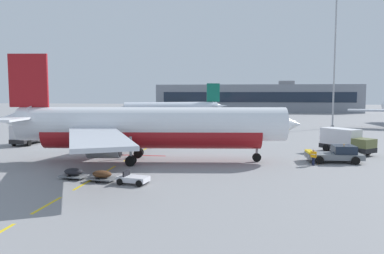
% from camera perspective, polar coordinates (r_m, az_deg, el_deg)
% --- Properties ---
extents(ground, '(400.00, 400.00, 0.00)m').
position_cam_1_polar(ground, '(64.27, 15.32, -1.97)').
color(ground, gray).
extents(apron_paint_markings, '(8.00, 97.04, 0.01)m').
position_cam_1_polar(apron_paint_markings, '(63.69, -4.53, -1.86)').
color(apron_paint_markings, yellow).
rests_on(apron_paint_markings, ground).
extents(airliner_foreground, '(34.82, 34.41, 12.20)m').
position_cam_1_polar(airliner_foreground, '(42.94, -6.84, -0.00)').
color(airliner_foreground, white).
rests_on(airliner_foreground, ground).
extents(pushback_tug, '(6.12, 3.41, 2.08)m').
position_cam_1_polar(pushback_tug, '(45.57, 21.01, -3.87)').
color(pushback_tug, slate).
rests_on(pushback_tug, ground).
extents(airliner_far_center, '(28.89, 27.56, 10.49)m').
position_cam_1_polar(airliner_far_center, '(103.18, -2.84, 2.74)').
color(airliner_far_center, silver).
rests_on(airliner_far_center, ground).
extents(catering_truck, '(2.73, 7.02, 3.14)m').
position_cam_1_polar(catering_truck, '(62.46, -23.50, -0.90)').
color(catering_truck, black).
rests_on(catering_truck, ground).
extents(fuel_service_truck, '(6.28, 6.95, 3.14)m').
position_cam_1_polar(fuel_service_truck, '(52.84, 22.25, -1.89)').
color(fuel_service_truck, black).
rests_on(fuel_service_truck, ground).
extents(ground_power_truck, '(3.22, 7.21, 3.14)m').
position_cam_1_polar(ground_power_truck, '(63.70, 1.59, -0.36)').
color(ground_power_truck, black).
rests_on(ground_power_truck, ground).
extents(baggage_train, '(8.72, 3.20, 1.14)m').
position_cam_1_polar(baggage_train, '(34.40, -13.46, -7.18)').
color(baggage_train, silver).
rests_on(baggage_train, ground).
extents(ground_crew_worker, '(0.58, 0.46, 1.76)m').
position_cam_1_polar(ground_crew_worker, '(42.63, 17.95, -4.24)').
color(ground_crew_worker, '#191E38').
rests_on(ground_crew_worker, ground).
extents(apron_light_mast_far, '(1.80, 1.80, 28.82)m').
position_cam_1_polar(apron_light_mast_far, '(89.17, 20.88, 11.17)').
color(apron_light_mast_far, slate).
rests_on(apron_light_mast_far, ground).
extents(terminal_satellite, '(81.52, 18.75, 12.74)m').
position_cam_1_polar(terminal_satellite, '(159.77, 9.73, 4.33)').
color(terminal_satellite, gray).
rests_on(terminal_satellite, ground).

